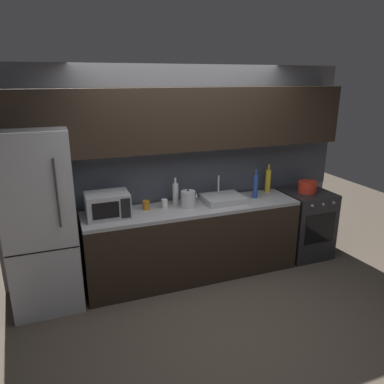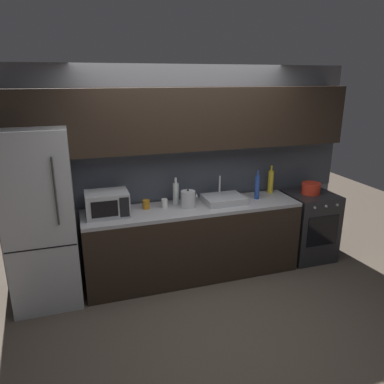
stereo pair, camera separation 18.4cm
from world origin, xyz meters
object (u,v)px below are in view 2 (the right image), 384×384
object	(u,v)px
wine_bottle_yellow	(271,181)
mug_amber	(146,204)
mug_white	(165,203)
oven_range	(308,225)
kettle	(188,199)
refrigerator	(41,219)
wine_bottle_blue	(257,187)
wine_bottle_clear	(176,193)
microwave	(107,204)
cooking_pot	(311,188)

from	to	relation	value
wine_bottle_yellow	mug_amber	size ratio (longest dim) A/B	3.49
mug_white	mug_amber	size ratio (longest dim) A/B	0.98
oven_range	kettle	bearing A→B (deg)	179.57
refrigerator	wine_bottle_yellow	size ratio (longest dim) A/B	5.18
wine_bottle_blue	wine_bottle_clear	xyz separation A→B (m)	(-1.01, 0.12, -0.02)
wine_bottle_yellow	mug_white	distance (m)	1.47
mug_white	wine_bottle_yellow	bearing A→B (deg)	4.99
oven_range	mug_white	bearing A→B (deg)	177.68
microwave	kettle	world-z (taller)	microwave
refrigerator	wine_bottle_clear	world-z (taller)	refrigerator
cooking_pot	wine_bottle_clear	bearing A→B (deg)	174.93
wine_bottle_blue	mug_white	xyz separation A→B (m)	(-1.17, 0.04, -0.10)
wine_bottle_clear	microwave	bearing A→B (deg)	-170.30
refrigerator	wine_bottle_clear	bearing A→B (deg)	6.03
oven_range	wine_bottle_yellow	xyz separation A→B (m)	(-0.50, 0.21, 0.60)
microwave	refrigerator	bearing A→B (deg)	-178.45
wine_bottle_blue	cooking_pot	distance (m)	0.77
kettle	wine_bottle_clear	size ratio (longest dim) A/B	0.67
refrigerator	wine_bottle_blue	xyz separation A→B (m)	(2.51, 0.03, 0.10)
kettle	wine_bottle_yellow	world-z (taller)	wine_bottle_yellow
oven_range	cooking_pot	distance (m)	0.52
microwave	wine_bottle_clear	xyz separation A→B (m)	(0.82, 0.14, -0.00)
refrigerator	oven_range	world-z (taller)	refrigerator
wine_bottle_clear	wine_bottle_blue	bearing A→B (deg)	-6.99
wine_bottle_clear	mug_amber	distance (m)	0.39
oven_range	wine_bottle_clear	bearing A→B (deg)	174.93
cooking_pot	kettle	bearing A→B (deg)	179.62
mug_white	cooking_pot	bearing A→B (deg)	-2.30
refrigerator	oven_range	distance (m)	3.33
refrigerator	kettle	size ratio (longest dim) A/B	8.73
wine_bottle_clear	cooking_pot	world-z (taller)	wine_bottle_clear
oven_range	microwave	bearing A→B (deg)	179.57
refrigerator	mug_white	distance (m)	1.34
wine_bottle_blue	wine_bottle_clear	world-z (taller)	wine_bottle_blue
kettle	wine_bottle_clear	world-z (taller)	wine_bottle_clear
oven_range	wine_bottle_clear	size ratio (longest dim) A/B	2.77
kettle	wine_bottle_yellow	xyz separation A→B (m)	(1.19, 0.19, 0.06)
refrigerator	microwave	distance (m)	0.69
cooking_pot	wine_bottle_blue	bearing A→B (deg)	177.48
microwave	mug_white	world-z (taller)	microwave
wine_bottle_blue	mug_white	bearing A→B (deg)	177.85
wine_bottle_blue	wine_bottle_clear	size ratio (longest dim) A/B	1.13
wine_bottle_blue	wine_bottle_yellow	xyz separation A→B (m)	(0.29, 0.17, 0.00)
oven_range	wine_bottle_blue	bearing A→B (deg)	177.44
wine_bottle_blue	mug_white	size ratio (longest dim) A/B	3.54
kettle	wine_bottle_yellow	bearing A→B (deg)	9.24
microwave	mug_amber	world-z (taller)	microwave
wine_bottle_clear	cooking_pot	xyz separation A→B (m)	(1.78, -0.16, -0.06)
refrigerator	cooking_pot	bearing A→B (deg)	0.00
wine_bottle_blue	cooking_pot	world-z (taller)	wine_bottle_blue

